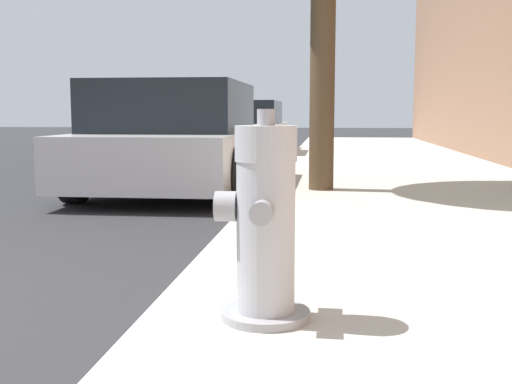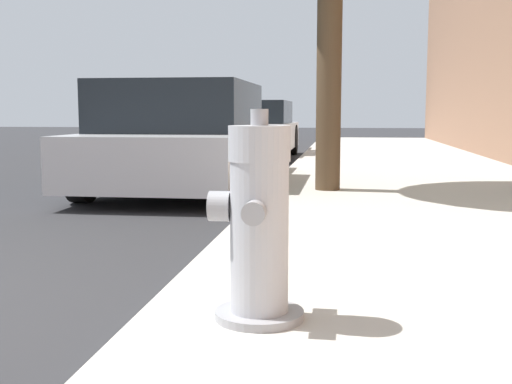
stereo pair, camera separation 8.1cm
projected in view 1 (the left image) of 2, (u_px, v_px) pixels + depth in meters
The scene contains 3 objects.
fire_hydrant at pixel (265, 226), 2.61m from camera, with size 0.39×0.38×0.86m.
parked_car_near at pixel (177, 140), 8.01m from camera, with size 1.89×4.07×1.35m.
parked_car_mid at pixel (243, 130), 13.92m from camera, with size 1.71×3.84×1.23m.
Camera 1 is at (2.81, -2.44, 0.98)m, focal length 45.00 mm.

